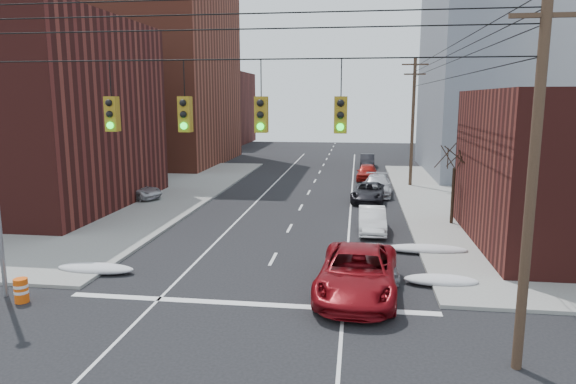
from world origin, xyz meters
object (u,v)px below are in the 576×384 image
(parked_car_b, at_px, (372,220))
(lot_car_c, at_px, (74,188))
(parked_car_e, at_px, (367,172))
(lot_car_a, at_px, (69,204))
(parked_car_d, at_px, (377,186))
(construction_barrel, at_px, (21,290))
(lot_car_d, at_px, (70,183))
(parked_car_f, at_px, (367,161))
(parked_car_c, at_px, (369,192))
(lot_car_b, at_px, (135,190))
(red_pickup, at_px, (358,273))
(parked_car_a, at_px, (376,261))

(parked_car_b, distance_m, lot_car_c, 23.75)
(parked_car_e, height_order, lot_car_a, parked_car_e)
(parked_car_d, relative_size, construction_barrel, 5.79)
(lot_car_a, height_order, lot_car_d, lot_car_d)
(parked_car_f, relative_size, construction_barrel, 4.82)
(parked_car_c, xyz_separation_m, lot_car_b, (-17.49, -1.97, 0.07))
(parked_car_d, bearing_deg, red_pickup, -91.59)
(lot_car_b, bearing_deg, lot_car_a, -179.88)
(parked_car_b, bearing_deg, lot_car_c, 161.31)
(lot_car_b, distance_m, lot_car_d, 6.33)
(parked_car_c, xyz_separation_m, lot_car_c, (-22.56, -1.65, 0.06))
(parked_car_a, distance_m, parked_car_c, 16.46)
(parked_car_c, xyz_separation_m, lot_car_d, (-23.62, -0.39, 0.20))
(red_pickup, distance_m, lot_car_b, 23.73)
(parked_car_c, bearing_deg, parked_car_d, 82.16)
(parked_car_f, xyz_separation_m, construction_barrel, (-13.49, -41.08, -0.26))
(parked_car_a, height_order, lot_car_a, lot_car_a)
(lot_car_c, bearing_deg, parked_car_f, -47.31)
(parked_car_d, relative_size, lot_car_c, 1.26)
(red_pickup, bearing_deg, parked_car_d, 89.60)
(parked_car_a, distance_m, lot_car_d, 28.57)
(red_pickup, xyz_separation_m, parked_car_e, (0.80, 29.28, -0.14))
(lot_car_a, bearing_deg, red_pickup, -104.17)
(lot_car_a, bearing_deg, lot_car_c, 44.28)
(parked_car_a, bearing_deg, parked_car_f, 83.03)
(lot_car_c, relative_size, lot_car_d, 0.96)
(red_pickup, xyz_separation_m, lot_car_a, (-18.71, 11.30, -0.12))
(parked_car_d, bearing_deg, lot_car_c, -167.07)
(parked_car_e, relative_size, lot_car_d, 1.01)
(lot_car_c, bearing_deg, lot_car_b, -94.17)
(lot_car_b, relative_size, construction_barrel, 4.82)
(parked_car_a, xyz_separation_m, parked_car_c, (0.00, 16.46, 0.05))
(red_pickup, xyz_separation_m, parked_car_c, (0.80, 18.84, -0.20))
(parked_car_f, bearing_deg, lot_car_a, -125.16)
(red_pickup, xyz_separation_m, parked_car_a, (0.80, 2.38, -0.25))
(parked_car_a, xyz_separation_m, lot_car_c, (-22.56, 14.80, 0.11))
(parked_car_d, xyz_separation_m, lot_car_b, (-18.19, -4.64, -0.01))
(parked_car_a, relative_size, parked_car_c, 0.76)
(parked_car_a, xyz_separation_m, parked_car_b, (0.00, 7.40, 0.06))
(lot_car_b, bearing_deg, construction_barrel, -147.69)
(parked_car_a, distance_m, parked_car_d, 19.15)
(red_pickup, distance_m, parked_car_f, 38.62)
(parked_car_d, bearing_deg, parked_car_a, -89.70)
(parked_car_b, height_order, construction_barrel, parked_car_b)
(parked_car_d, xyz_separation_m, lot_car_d, (-24.32, -3.07, 0.13))
(parked_car_b, distance_m, lot_car_d, 25.16)
(parked_car_b, xyz_separation_m, lot_car_a, (-19.52, 1.51, 0.07))
(parked_car_b, relative_size, parked_car_c, 0.86)
(parked_car_e, xyz_separation_m, lot_car_c, (-22.56, -12.09, 0.00))
(parked_car_d, height_order, lot_car_b, parked_car_d)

